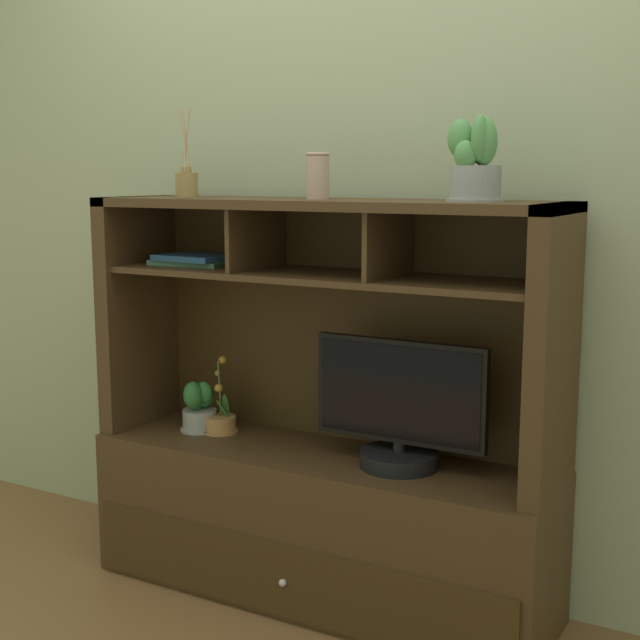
# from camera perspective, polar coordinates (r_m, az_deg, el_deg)

# --- Properties ---
(floor_plane) EXTENTS (6.00, 6.00, 0.02)m
(floor_plane) POSITION_cam_1_polar(r_m,az_deg,el_deg) (3.09, 0.00, -17.51)
(floor_plane) COLOR brown
(floor_plane) RESTS_ON ground
(back_wall) EXTENTS (6.00, 0.02, 2.80)m
(back_wall) POSITION_cam_1_polar(r_m,az_deg,el_deg) (2.98, 2.39, 9.59)
(back_wall) COLOR #A2AB87
(back_wall) RESTS_ON ground
(media_console) EXTENTS (1.55, 0.47, 1.32)m
(media_console) POSITION_cam_1_polar(r_m,az_deg,el_deg) (2.93, 0.08, -10.14)
(media_console) COLOR #432D19
(media_console) RESTS_ON ground
(tv_monitor) EXTENTS (0.56, 0.25, 0.40)m
(tv_monitor) POSITION_cam_1_polar(r_m,az_deg,el_deg) (2.72, 5.19, -6.13)
(tv_monitor) COLOR black
(tv_monitor) RESTS_ON media_console
(potted_orchid) EXTENTS (0.13, 0.13, 0.27)m
(potted_orchid) POSITION_cam_1_polar(r_m,az_deg,el_deg) (3.13, -6.49, -6.54)
(potted_orchid) COLOR #B27C48
(potted_orchid) RESTS_ON media_console
(potted_fern) EXTENTS (0.14, 0.14, 0.18)m
(potted_fern) POSITION_cam_1_polar(r_m,az_deg,el_deg) (3.14, -7.85, -5.74)
(potted_fern) COLOR gray
(potted_fern) RESTS_ON media_console
(magazine_stack_left) EXTENTS (0.28, 0.19, 0.04)m
(magazine_stack_left) POSITION_cam_1_polar(r_m,az_deg,el_deg) (3.05, -8.16, 3.90)
(magazine_stack_left) COLOR #4A7B61
(magazine_stack_left) RESTS_ON media_console
(diffuser_bottle) EXTENTS (0.08, 0.08, 0.29)m
(diffuser_bottle) POSITION_cam_1_polar(r_m,az_deg,el_deg) (3.02, -8.66, 8.77)
(diffuser_bottle) COLOR olive
(diffuser_bottle) RESTS_ON media_console
(potted_succulent) EXTENTS (0.17, 0.17, 0.24)m
(potted_succulent) POSITION_cam_1_polar(r_m,az_deg,el_deg) (2.54, 10.06, 10.01)
(potted_succulent) COLOR gray
(potted_succulent) RESTS_ON media_console
(ceramic_vase) EXTENTS (0.08, 0.08, 0.14)m
(ceramic_vase) POSITION_cam_1_polar(r_m,az_deg,el_deg) (2.74, -0.15, 9.36)
(ceramic_vase) COLOR tan
(ceramic_vase) RESTS_ON media_console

